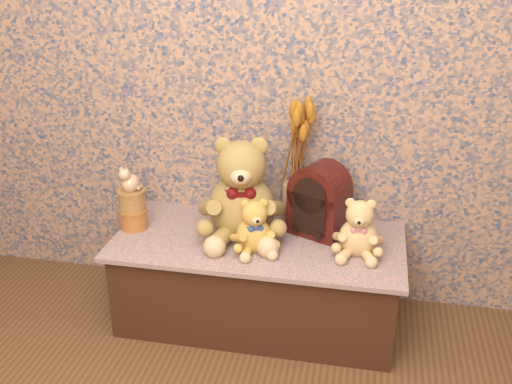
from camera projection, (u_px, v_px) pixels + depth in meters
display_shelf at (258, 279)px, 2.60m from camera, size 1.23×0.58×0.40m
teddy_large at (242, 183)px, 2.48m from camera, size 0.45×0.51×0.47m
teddy_medium at (254, 222)px, 2.40m from camera, size 0.27×0.29×0.24m
teddy_small at (359, 224)px, 2.37m from camera, size 0.21×0.25×0.26m
cathedral_radio at (320, 199)px, 2.52m from camera, size 0.28×0.25×0.32m
ceramic_vase at (295, 203)px, 2.63m from camera, size 0.11×0.11×0.19m
dried_stalks at (297, 137)px, 2.51m from camera, size 0.30×0.30×0.43m
biscuit_tin_lower at (134, 219)px, 2.61m from camera, size 0.15×0.15×0.09m
biscuit_tin_upper at (132, 200)px, 2.57m from camera, size 0.13×0.13×0.09m
cat_figurine at (130, 177)px, 2.53m from camera, size 0.12×0.12×0.12m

